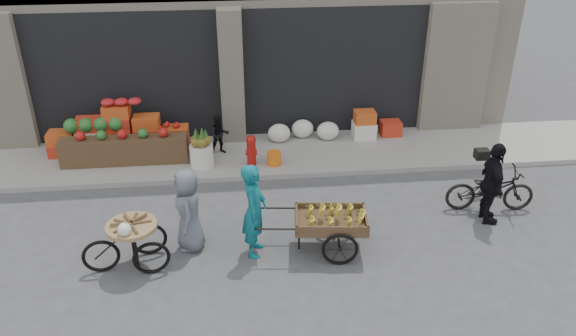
{
  "coord_description": "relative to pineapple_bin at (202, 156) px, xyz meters",
  "views": [
    {
      "loc": [
        -0.02,
        -7.67,
        5.95
      ],
      "look_at": [
        0.95,
        1.44,
        1.1
      ],
      "focal_mm": 35.0,
      "sensor_mm": 36.0,
      "label": 1
    }
  ],
  "objects": [
    {
      "name": "orange_bucket",
      "position": [
        1.6,
        -0.1,
        -0.1
      ],
      "size": [
        0.32,
        0.32,
        0.3
      ],
      "primitive_type": "cylinder",
      "color": "orange",
      "rests_on": "sidewalk"
    },
    {
      "name": "vendor_grey",
      "position": [
        -0.11,
        -2.89,
        0.4
      ],
      "size": [
        0.53,
        0.78,
        1.54
      ],
      "primitive_type": "imported",
      "rotation": [
        0.0,
        0.0,
        -1.51
      ],
      "color": "slate",
      "rests_on": "ground"
    },
    {
      "name": "tricycle_cart",
      "position": [
        -1.03,
        -3.36,
        0.2
      ],
      "size": [
        1.46,
        0.97,
        0.95
      ],
      "rotation": [
        0.0,
        0.0,
        0.18
      ],
      "color": "#9E7F51",
      "rests_on": "ground"
    },
    {
      "name": "vendor_woman",
      "position": [
        1.01,
        -3.18,
        0.49
      ],
      "size": [
        0.54,
        0.7,
        1.73
      ],
      "primitive_type": "imported",
      "rotation": [
        0.0,
        0.0,
        1.36
      ],
      "color": "#0E616F",
      "rests_on": "ground"
    },
    {
      "name": "fire_hydrant",
      "position": [
        1.1,
        -0.05,
        0.13
      ],
      "size": [
        0.22,
        0.22,
        0.71
      ],
      "color": "#A5140F",
      "rests_on": "sidewalk"
    },
    {
      "name": "banana_cart",
      "position": [
        2.28,
        -3.23,
        0.27
      ],
      "size": [
        2.2,
        1.09,
        0.89
      ],
      "rotation": [
        0.0,
        0.0,
        -0.11
      ],
      "color": "#523824",
      "rests_on": "ground"
    },
    {
      "name": "cyclist",
      "position": [
        5.47,
        -2.64,
        0.45
      ],
      "size": [
        0.5,
        0.99,
        1.63
      ],
      "primitive_type": "imported",
      "rotation": [
        0.0,
        0.0,
        1.46
      ],
      "color": "black",
      "rests_on": "ground"
    },
    {
      "name": "right_bay_goods",
      "position": [
        3.36,
        1.1,
        0.04
      ],
      "size": [
        3.35,
        0.6,
        0.7
      ],
      "color": "silver",
      "rests_on": "sidewalk"
    },
    {
      "name": "seated_person",
      "position": [
        0.4,
        0.6,
        0.21
      ],
      "size": [
        0.51,
        0.43,
        0.93
      ],
      "primitive_type": "imported",
      "rotation": [
        0.0,
        0.0,
        0.17
      ],
      "color": "black",
      "rests_on": "sidewalk"
    },
    {
      "name": "sidewalk",
      "position": [
        0.75,
        0.5,
        -0.31
      ],
      "size": [
        18.0,
        2.2,
        0.12
      ],
      "primitive_type": "cube",
      "color": "gray",
      "rests_on": "ground"
    },
    {
      "name": "ground",
      "position": [
        0.75,
        -3.6,
        -0.37
      ],
      "size": [
        80.0,
        80.0,
        0.0
      ],
      "primitive_type": "plane",
      "color": "#424244",
      "rests_on": "ground"
    },
    {
      "name": "pineapple_bin",
      "position": [
        0.0,
        0.0,
        0.0
      ],
      "size": [
        0.52,
        0.52,
        0.5
      ],
      "primitive_type": "cylinder",
      "color": "silver",
      "rests_on": "sidewalk"
    },
    {
      "name": "fruit_display",
      "position": [
        -1.73,
        0.78,
        0.3
      ],
      "size": [
        3.1,
        1.12,
        1.24
      ],
      "color": "red",
      "rests_on": "sidewalk"
    },
    {
      "name": "bicycle",
      "position": [
        5.67,
        -2.24,
        0.08
      ],
      "size": [
        1.77,
        0.78,
        0.9
      ],
      "primitive_type": "imported",
      "rotation": [
        0.0,
        0.0,
        1.46
      ],
      "color": "black",
      "rests_on": "ground"
    }
  ]
}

